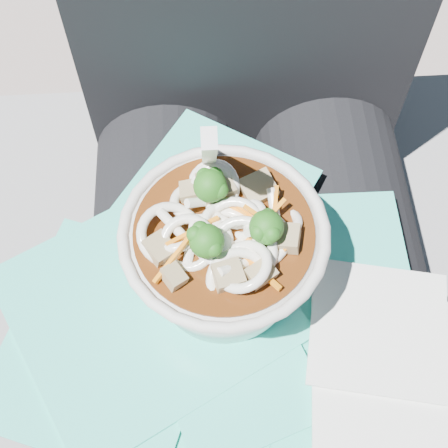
{
  "coord_description": "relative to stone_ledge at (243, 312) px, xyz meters",
  "views": [
    {
      "loc": [
        -0.05,
        -0.21,
        1.16
      ],
      "look_at": [
        -0.04,
        0.02,
        0.76
      ],
      "focal_mm": 50.0,
      "sensor_mm": 36.0,
      "label": 1
    }
  ],
  "objects": [
    {
      "name": "stone_ledge",
      "position": [
        0.0,
        0.0,
        0.0
      ],
      "size": [
        1.0,
        0.51,
        0.48
      ],
      "primitive_type": "cube",
      "rotation": [
        0.0,
        0.0,
        0.01
      ],
      "color": "slate",
      "rests_on": "ground"
    },
    {
      "name": "udon_bowl",
      "position": [
        -0.04,
        -0.13,
        0.48
      ],
      "size": [
        0.17,
        0.17,
        0.2
      ],
      "color": "silver",
      "rests_on": "plastic_bag"
    },
    {
      "name": "plastic_bag",
      "position": [
        -0.06,
        -0.16,
        0.41
      ],
      "size": [
        0.38,
        0.39,
        0.02
      ],
      "color": "#30CAB3",
      "rests_on": "lap"
    },
    {
      "name": "napkins",
      "position": [
        0.09,
        -0.21,
        0.42
      ],
      "size": [
        0.15,
        0.19,
        0.01
      ],
      "color": "white",
      "rests_on": "plastic_bag"
    },
    {
      "name": "ground",
      "position": [
        0.0,
        -0.15,
        -0.24
      ],
      "size": [
        20.0,
        20.0,
        0.0
      ],
      "primitive_type": "plane",
      "color": "slate",
      "rests_on": "ground"
    },
    {
      "name": "person_body",
      "position": [
        0.0,
        -0.06,
        0.34
      ],
      "size": [
        0.34,
        0.94,
        1.03
      ],
      "color": "black",
      "rests_on": "ground"
    },
    {
      "name": "lap",
      "position": [
        0.0,
        -0.15,
        0.32
      ],
      "size": [
        0.34,
        0.48,
        0.16
      ],
      "color": "black",
      "rests_on": "stone_ledge"
    }
  ]
}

